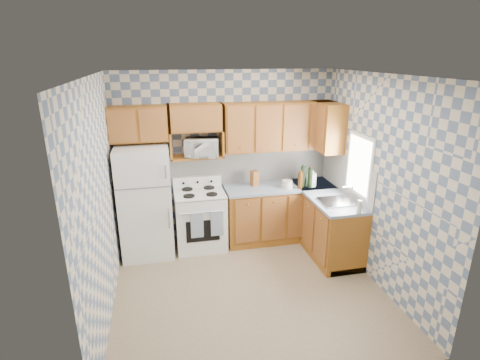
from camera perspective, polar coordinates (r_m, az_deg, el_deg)
name	(u,v)px	position (r m, az deg, el deg)	size (l,w,h in m)	color
floor	(249,288)	(5.11, 1.31, -16.16)	(3.40, 3.40, 0.00)	#78634D
back_wall	(226,158)	(5.97, -2.22, 3.44)	(3.40, 0.02, 2.70)	slate
right_wall	(377,182)	(5.14, 20.19, -0.30)	(0.02, 3.20, 2.70)	slate
backsplash_back	(250,165)	(6.08, 1.53, 2.27)	(2.60, 0.01, 0.56)	silver
backsplash_right	(346,175)	(5.83, 15.85, 0.80)	(0.01, 1.60, 0.56)	silver
refrigerator	(145,202)	(5.72, -14.21, -3.23)	(0.75, 0.70, 1.68)	white
stove_body	(200,220)	(5.91, -6.06, -6.10)	(0.76, 0.65, 0.90)	white
cooktop	(199,193)	(5.74, -6.21, -1.97)	(0.76, 0.65, 0.03)	silver
backguard	(197,181)	(5.96, -6.54, -0.20)	(0.76, 0.08, 0.17)	white
dish_towel_left	(197,225)	(5.56, -6.55, -6.86)	(0.19, 0.03, 0.39)	navy
dish_towel_right	(217,223)	(5.59, -3.52, -6.61)	(0.19, 0.03, 0.39)	navy
base_cabinets_back	(279,213)	(6.19, 5.94, -5.01)	(1.75, 0.60, 0.88)	brown
base_cabinets_right	(324,222)	(5.97, 12.73, -6.32)	(0.60, 1.60, 0.88)	brown
countertop_back	(280,187)	(6.02, 6.11, -1.01)	(1.77, 0.63, 0.04)	slate
countertop_right	(326,195)	(5.79, 13.00, -2.20)	(0.63, 1.60, 0.04)	slate
upper_cabinets_back	(279,126)	(5.90, 6.00, 8.16)	(1.75, 0.33, 0.74)	brown
upper_cabinets_fridge	(138,124)	(5.59, -15.25, 8.27)	(0.82, 0.33, 0.50)	brown
upper_cabinets_right	(327,127)	(5.99, 13.08, 7.94)	(0.33, 0.70, 0.74)	brown
microwave_shelf	(197,157)	(5.73, -6.58, 3.55)	(0.80, 0.33, 0.03)	brown
microwave	(202,148)	(5.64, -5.84, 4.94)	(0.50, 0.34, 0.27)	white
sink	(337,202)	(5.50, 14.59, -3.22)	(0.48, 0.40, 0.03)	#B7B7BC
window	(359,165)	(5.46, 17.72, 2.18)	(0.02, 0.66, 0.86)	silver
bottle_0	(303,176)	(5.97, 9.54, 0.54)	(0.07, 0.07, 0.33)	black
bottle_1	(310,178)	(5.95, 10.64, 0.32)	(0.07, 0.07, 0.31)	black
bottle_2	(311,176)	(6.06, 10.71, 0.55)	(0.07, 0.07, 0.29)	#4E2A0A
bottle_3	(300,180)	(5.88, 9.17, -0.05)	(0.07, 0.07, 0.27)	#4E2A0A
knife_block	(255,178)	(5.95, 2.25, 0.27)	(0.11, 0.11, 0.24)	brown
electric_kettle	(311,180)	(6.04, 10.77, 0.07)	(0.17, 0.17, 0.21)	white
food_containers	(287,184)	(5.91, 7.21, -0.61)	(0.18, 0.18, 0.12)	beige
soap_bottle	(359,207)	(5.20, 17.73, -3.87)	(0.06, 0.06, 0.17)	beige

